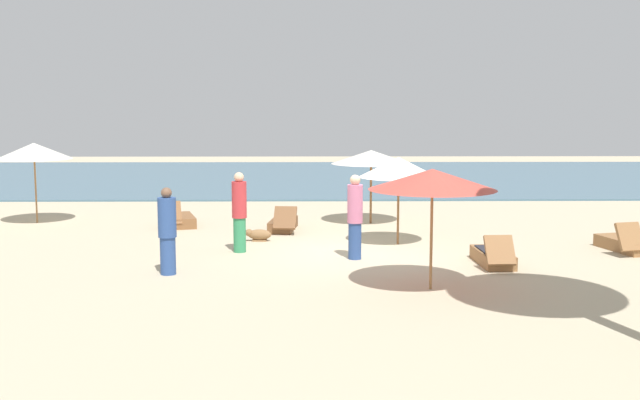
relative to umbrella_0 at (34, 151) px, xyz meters
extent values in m
plane|color=#BCAD8E|center=(8.68, -4.49, -2.00)|extent=(60.00, 60.00, 0.00)
cube|color=#476B7F|center=(8.68, 12.51, -1.97)|extent=(48.00, 16.00, 0.06)
cylinder|color=olive|center=(0.00, 0.00, -0.91)|extent=(0.05, 0.05, 2.18)
cone|color=silver|center=(0.00, 0.00, 0.00)|extent=(2.06, 2.06, 0.44)
cylinder|color=olive|center=(9.78, -7.77, -0.93)|extent=(0.05, 0.05, 2.13)
cone|color=#D84C3F|center=(9.78, -7.77, 0.00)|extent=(2.29, 2.29, 0.37)
cylinder|color=brown|center=(9.28, -0.17, -1.01)|extent=(0.06, 0.06, 1.98)
cone|color=silver|center=(9.28, -0.17, -0.16)|extent=(2.20, 2.20, 0.37)
cylinder|color=brown|center=(9.68, -3.35, -0.99)|extent=(0.06, 0.06, 2.02)
cone|color=silver|center=(9.68, -3.35, -0.17)|extent=(1.88, 1.88, 0.47)
cube|color=olive|center=(14.74, -4.22, -1.86)|extent=(0.95, 1.60, 0.28)
cube|color=olive|center=(14.57, -4.90, -1.56)|extent=(0.64, 0.49, 0.61)
cube|color=olive|center=(11.41, -5.63, -1.86)|extent=(0.66, 1.52, 0.28)
cube|color=olive|center=(11.38, -6.33, -1.57)|extent=(0.59, 0.47, 0.56)
cube|color=#26262D|center=(11.41, -5.63, -1.71)|extent=(0.55, 1.07, 0.03)
cube|color=brown|center=(4.11, -0.51, -1.86)|extent=(0.99, 1.61, 0.28)
cube|color=brown|center=(3.92, -1.18, -1.56)|extent=(0.65, 0.52, 0.60)
cube|color=brown|center=(6.89, -1.27, -1.86)|extent=(0.77, 1.56, 0.28)
cube|color=brown|center=(6.97, -1.96, -1.58)|extent=(0.62, 0.52, 0.55)
cylinder|color=#338C59|center=(6.02, -4.27, -1.61)|extent=(0.36, 0.36, 0.78)
cylinder|color=#BF3338|center=(6.02, -4.27, -0.81)|extent=(0.42, 0.42, 0.81)
sphere|color=beige|center=(6.02, -4.27, -0.31)|extent=(0.22, 0.22, 0.22)
cylinder|color=#2D4C8C|center=(8.56, -5.07, -1.61)|extent=(0.38, 0.38, 0.79)
cylinder|color=#D17299|center=(8.56, -5.07, -0.80)|extent=(0.44, 0.44, 0.82)
sphere|color=beige|center=(8.56, -5.07, -0.29)|extent=(0.22, 0.22, 0.22)
cylinder|color=#2D4C8C|center=(4.82, -6.51, -1.63)|extent=(0.40, 0.40, 0.74)
cylinder|color=#2D4C8C|center=(4.82, -6.51, -0.87)|extent=(0.47, 0.47, 0.77)
sphere|color=brown|center=(4.82, -6.51, -0.39)|extent=(0.21, 0.21, 0.21)
cube|color=olive|center=(6.38, -2.91, -1.98)|extent=(0.35, 0.20, 0.04)
ellipsoid|color=olive|center=(6.38, -2.91, -1.84)|extent=(0.59, 0.29, 0.26)
sphere|color=olive|center=(6.12, -2.92, -1.79)|extent=(0.18, 0.18, 0.18)
camera|label=1|loc=(7.61, -21.49, 1.39)|focal=43.70mm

